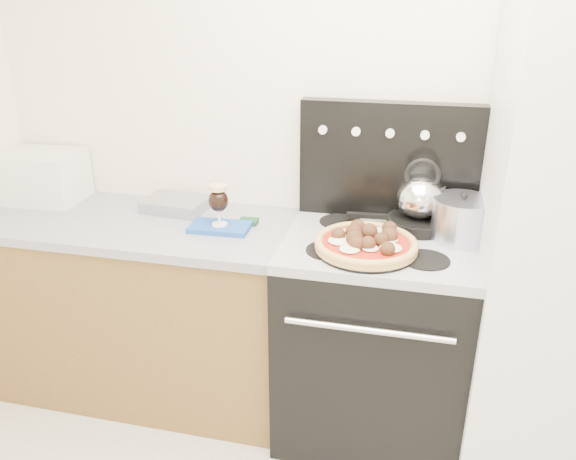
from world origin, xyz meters
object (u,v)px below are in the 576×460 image
(stove_body, at_px, (373,341))
(fridge, at_px, (571,253))
(pizza, at_px, (366,242))
(toaster_oven, at_px, (41,176))
(pizza_pan, at_px, (366,250))
(stock_pot, at_px, (461,220))
(beer_glass, at_px, (219,205))
(tea_kettle, at_px, (420,194))
(base_cabinet, at_px, (142,309))
(skillet, at_px, (418,223))
(oven_mitt, at_px, (220,227))

(stove_body, distance_m, fridge, 0.87)
(fridge, bearing_deg, pizza, -172.66)
(stove_body, height_order, toaster_oven, toaster_oven)
(pizza_pan, relative_size, stock_pot, 1.70)
(fridge, xyz_separation_m, beer_glass, (-1.38, 0.02, 0.06))
(stove_body, xyz_separation_m, tea_kettle, (0.14, 0.16, 0.63))
(tea_kettle, bearing_deg, pizza, -106.31)
(fridge, height_order, beer_glass, fridge)
(base_cabinet, xyz_separation_m, pizza_pan, (1.06, -0.15, 0.50))
(beer_glass, xyz_separation_m, tea_kettle, (0.82, 0.16, 0.06))
(base_cabinet, height_order, pizza_pan, pizza_pan)
(toaster_oven, bearing_deg, beer_glass, -12.76)
(pizza_pan, height_order, tea_kettle, tea_kettle)
(skillet, bearing_deg, base_cabinet, -174.00)
(stove_body, distance_m, tea_kettle, 0.67)
(oven_mitt, height_order, tea_kettle, tea_kettle)
(pizza_pan, xyz_separation_m, skillet, (0.19, 0.28, 0.02))
(pizza_pan, bearing_deg, toaster_oven, 169.86)
(skillet, relative_size, stock_pot, 1.14)
(oven_mitt, bearing_deg, toaster_oven, 170.21)
(oven_mitt, xyz_separation_m, tea_kettle, (0.82, 0.16, 0.16))
(toaster_oven, xyz_separation_m, pizza, (1.59, -0.28, -0.06))
(pizza_pan, bearing_deg, tea_kettle, 55.89)
(stove_body, height_order, oven_mitt, oven_mitt)
(fridge, distance_m, tea_kettle, 0.60)
(base_cabinet, height_order, tea_kettle, tea_kettle)
(fridge, bearing_deg, oven_mitt, 179.03)
(stove_body, relative_size, skillet, 3.42)
(skillet, bearing_deg, fridge, -18.05)
(base_cabinet, bearing_deg, stove_body, -1.30)
(beer_glass, bearing_deg, toaster_oven, 170.21)
(base_cabinet, height_order, fridge, fridge)
(fridge, xyz_separation_m, toaster_oven, (-2.34, 0.19, 0.07))
(fridge, relative_size, pizza_pan, 4.94)
(beer_glass, bearing_deg, tea_kettle, 10.92)
(stove_body, bearing_deg, pizza, -109.96)
(skillet, bearing_deg, stock_pot, -26.22)
(stove_body, distance_m, pizza_pan, 0.50)
(beer_glass, xyz_separation_m, stock_pot, (0.98, 0.08, -0.01))
(pizza_pan, distance_m, tea_kettle, 0.37)
(pizza_pan, distance_m, pizza, 0.03)
(fridge, height_order, toaster_oven, fridge)
(pizza_pan, xyz_separation_m, pizza, (0.00, 0.00, 0.03))
(stove_body, height_order, stock_pot, stock_pot)
(base_cabinet, xyz_separation_m, tea_kettle, (1.25, 0.13, 0.64))
(beer_glass, distance_m, tea_kettle, 0.84)
(base_cabinet, height_order, pizza, pizza)
(toaster_oven, distance_m, stock_pot, 1.94)
(fridge, xyz_separation_m, oven_mitt, (-1.38, 0.02, -0.04))
(stove_body, bearing_deg, stock_pot, 13.83)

